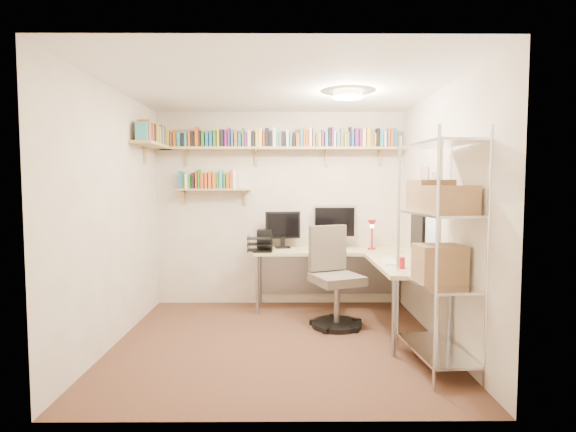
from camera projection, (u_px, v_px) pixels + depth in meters
name	position (u px, v px, depth m)	size (l,w,h in m)	color
ground	(278.00, 342.00, 4.46)	(3.20, 3.20, 0.00)	#43291C
room_shell	(278.00, 186.00, 4.35)	(3.24, 3.04, 2.52)	#C1AE9D
wall_shelves	(247.00, 147.00, 5.60)	(3.12, 1.09, 0.80)	tan
corner_desk	(337.00, 253.00, 5.37)	(2.00, 1.95, 1.30)	beige
office_chair	(334.00, 284.00, 4.97)	(0.64, 0.64, 1.10)	black
wire_rack	(439.00, 230.00, 3.76)	(0.50, 0.90, 2.01)	silver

